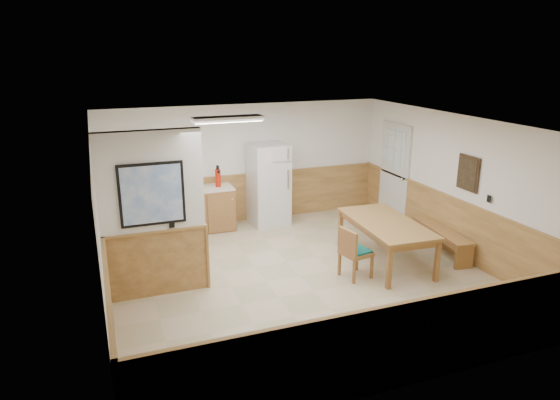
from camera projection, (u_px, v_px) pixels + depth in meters
name	position (u px, v px, depth m)	size (l,w,h in m)	color
ground	(300.00, 276.00, 8.21)	(6.00, 6.00, 0.00)	#C3AD8C
ceiling	(302.00, 124.00, 7.48)	(6.00, 6.00, 0.02)	white
back_wall	(245.00, 164.00, 10.53)	(6.00, 0.02, 2.50)	white
right_wall	(456.00, 186.00, 8.85)	(0.02, 6.00, 2.50)	white
left_wall	(99.00, 226.00, 6.83)	(0.02, 6.00, 2.50)	white
wainscot_back	(246.00, 198.00, 10.73)	(6.00, 0.04, 1.00)	tan
wainscot_right	(451.00, 225.00, 9.06)	(0.04, 6.00, 1.00)	tan
wainscot_left	(106.00, 276.00, 7.06)	(0.04, 6.00, 1.00)	tan
partition_wall	(153.00, 217.00, 7.26)	(1.50, 0.20, 2.50)	white
kitchen_counter	(193.00, 210.00, 10.07)	(2.20, 0.61, 1.00)	olive
exterior_door	(394.00, 173.00, 10.60)	(0.07, 1.02, 2.15)	silver
kitchen_window	(142.00, 157.00, 9.71)	(0.80, 0.04, 1.00)	silver
wall_painting	(468.00, 173.00, 8.48)	(0.04, 0.50, 0.60)	#342314
fluorescent_fixture	(228.00, 119.00, 8.39)	(1.20, 0.30, 0.09)	silver
refrigerator	(268.00, 184.00, 10.44)	(0.80, 0.75, 1.71)	silver
dining_table	(386.00, 227.00, 8.53)	(1.08, 2.00, 0.75)	#AD823F
dining_bench	(441.00, 234.00, 9.06)	(0.53, 1.61, 0.45)	#AD823F
dining_chair	(352.00, 250.00, 7.99)	(0.66, 0.51, 0.85)	#AD823F
fire_extinguisher	(218.00, 177.00, 10.04)	(0.12, 0.12, 0.44)	red
soap_bottle	(148.00, 188.00, 9.63)	(0.07, 0.07, 0.21)	green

